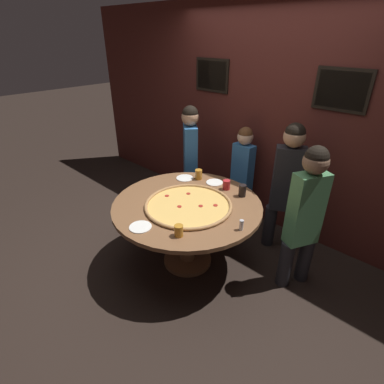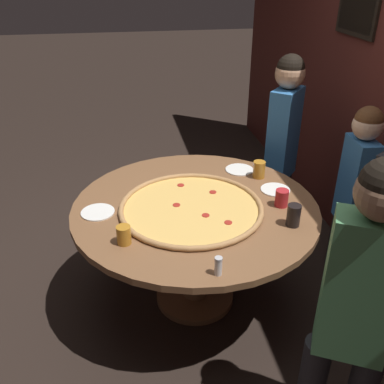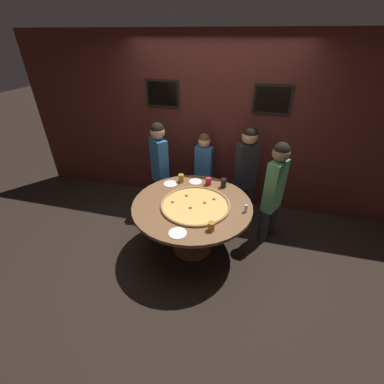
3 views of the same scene
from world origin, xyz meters
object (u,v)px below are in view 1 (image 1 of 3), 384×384
(giant_pizza, at_px, (188,205))
(drink_cup_beside_pizza, at_px, (242,191))
(drink_cup_near_left, at_px, (226,185))
(diner_side_right, at_px, (305,212))
(diner_side_left, at_px, (242,170))
(diner_centre_back, at_px, (287,182))
(dining_table, at_px, (187,215))
(white_plate_far_back, at_px, (140,227))
(white_plate_near_front, at_px, (185,178))
(drink_cup_near_right, at_px, (179,231))
(white_plate_left_side, at_px, (214,182))
(condiment_shaker, at_px, (241,225))
(diner_far_right, at_px, (190,155))
(drink_cup_centre_back, at_px, (199,174))

(giant_pizza, height_order, drink_cup_beside_pizza, drink_cup_beside_pizza)
(drink_cup_near_left, height_order, diner_side_right, diner_side_right)
(giant_pizza, bearing_deg, diner_side_right, 30.55)
(giant_pizza, distance_m, drink_cup_beside_pizza, 0.59)
(diner_side_left, distance_m, diner_side_right, 1.22)
(diner_centre_back, bearing_deg, dining_table, 27.34)
(drink_cup_beside_pizza, xyz_separation_m, white_plate_far_back, (-0.32, -1.07, -0.06))
(white_plate_far_back, distance_m, diner_side_right, 1.47)
(white_plate_near_front, height_order, diner_side_left, diner_side_left)
(white_plate_far_back, bearing_deg, drink_cup_beside_pizza, 73.33)
(diner_centre_back, bearing_deg, white_plate_far_back, 37.74)
(drink_cup_near_right, xyz_separation_m, white_plate_far_back, (-0.33, -0.14, -0.05))
(drink_cup_near_right, bearing_deg, white_plate_left_side, 113.00)
(giant_pizza, height_order, diner_centre_back, diner_centre_back)
(giant_pizza, relative_size, condiment_shaker, 8.82)
(white_plate_left_side, xyz_separation_m, diner_side_right, (1.06, -0.02, 0.07))
(drink_cup_near_left, bearing_deg, condiment_shaker, -43.01)
(white_plate_near_front, bearing_deg, diner_side_left, 65.82)
(condiment_shaker, xyz_separation_m, diner_side_left, (-0.75, 1.11, -0.07))
(drink_cup_near_right, bearing_deg, diner_far_right, 130.04)
(diner_side_right, bearing_deg, white_plate_far_back, -14.28)
(condiment_shaker, height_order, diner_centre_back, diner_centre_back)
(dining_table, xyz_separation_m, white_plate_near_front, (-0.41, 0.39, 0.15))
(drink_cup_beside_pizza, height_order, diner_centre_back, diner_centre_back)
(drink_cup_near_right, distance_m, drink_cup_near_left, 0.96)
(dining_table, distance_m, diner_side_right, 1.12)
(dining_table, xyz_separation_m, white_plate_far_back, (-0.01, -0.58, 0.15))
(drink_cup_beside_pizza, relative_size, diner_centre_back, 0.09)
(giant_pizza, distance_m, diner_side_left, 1.14)
(diner_side_left, height_order, diner_side_right, diner_side_right)
(diner_centre_back, bearing_deg, giant_pizza, 30.41)
(giant_pizza, xyz_separation_m, drink_cup_centre_back, (-0.34, 0.52, 0.04))
(white_plate_far_back, bearing_deg, drink_cup_near_left, 84.33)
(condiment_shaker, distance_m, diner_side_left, 1.34)
(white_plate_far_back, bearing_deg, diner_centre_back, 69.07)
(giant_pizza, distance_m, white_plate_left_side, 0.59)
(dining_table, distance_m, drink_cup_near_left, 0.55)
(white_plate_near_front, distance_m, diner_centre_back, 1.13)
(condiment_shaker, bearing_deg, diner_far_right, 148.98)
(dining_table, bearing_deg, diner_far_right, 131.70)
(drink_cup_near_left, height_order, diner_side_left, diner_side_left)
(white_plate_left_side, relative_size, diner_centre_back, 0.13)
(drink_cup_centre_back, xyz_separation_m, diner_centre_back, (0.86, 0.45, 0.03))
(diner_side_left, bearing_deg, drink_cup_near_left, 113.26)
(diner_far_right, bearing_deg, dining_table, 173.41)
(drink_cup_near_right, xyz_separation_m, white_plate_left_side, (-0.41, 0.97, -0.05))
(dining_table, relative_size, giant_pizza, 1.73)
(diner_far_right, bearing_deg, white_plate_left_side, -162.19)
(diner_far_right, bearing_deg, drink_cup_beside_pizza, -155.78)
(giant_pizza, bearing_deg, white_plate_near_front, 137.50)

